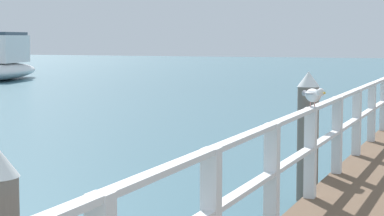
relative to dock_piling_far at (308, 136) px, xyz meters
The scene contains 3 objects.
pier_railing 3.21m from the dock_piling_far, 83.20° to the left, with size 0.12×25.51×0.99m.
dock_piling_far is the anchor object (origin of this frame).
seagull_foreground 1.67m from the dock_piling_far, 75.48° to the right, with size 0.34×0.40×0.21m.
Camera 1 is at (0.24, 0.83, 2.14)m, focal length 69.26 mm.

